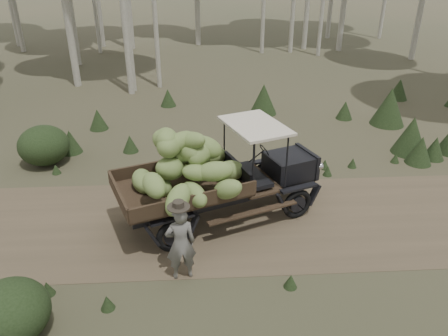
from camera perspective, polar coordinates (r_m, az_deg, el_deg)
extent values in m
plane|color=#473D2B|center=(10.68, 1.20, -7.03)|extent=(120.00, 120.00, 0.00)
cube|color=brown|center=(10.68, 1.20, -7.01)|extent=(70.00, 4.00, 0.01)
cube|color=black|center=(11.16, 8.37, 0.34)|extent=(1.30, 1.27, 0.56)
cube|color=black|center=(11.45, 10.75, 0.87)|extent=(0.46, 0.99, 0.63)
cube|color=black|center=(10.47, 1.78, -0.62)|extent=(0.59, 1.36, 0.56)
cube|color=#38281C|center=(10.04, -5.58, -2.72)|extent=(3.33, 2.75, 0.08)
cube|color=#38281C|center=(10.73, -7.27, 0.37)|extent=(2.69, 1.09, 0.33)
cube|color=#38281C|center=(9.20, -3.70, -4.33)|extent=(2.69, 1.09, 0.33)
cube|color=#38281C|center=(9.66, -13.65, -3.47)|extent=(0.72, 1.74, 0.33)
cube|color=beige|center=(10.18, 4.10, 5.57)|extent=(1.72, 2.04, 0.06)
cube|color=black|center=(10.88, -0.85, -2.41)|extent=(4.42, 1.79, 0.18)
cube|color=black|center=(10.27, 0.90, -4.35)|extent=(4.42, 1.79, 0.18)
torus|color=black|center=(11.97, 5.27, -0.94)|extent=(0.77, 0.41, 0.78)
torus|color=black|center=(10.78, 9.53, -4.65)|extent=(0.77, 0.41, 0.78)
torus|color=black|center=(10.92, -9.40, -4.19)|extent=(0.77, 0.41, 0.78)
torus|color=black|center=(9.60, -6.65, -8.84)|extent=(0.77, 0.41, 0.78)
sphere|color=beige|center=(11.81, 9.85, 2.07)|extent=(0.18, 0.18, 0.18)
sphere|color=beige|center=(11.15, 12.44, 0.23)|extent=(0.18, 0.18, 0.18)
ellipsoid|color=olive|center=(10.88, -1.23, 1.61)|extent=(0.84, 0.75, 0.49)
ellipsoid|color=olive|center=(9.60, -7.06, -0.05)|extent=(0.97, 0.92, 0.72)
ellipsoid|color=olive|center=(9.96, -5.67, 2.88)|extent=(0.93, 0.74, 0.66)
ellipsoid|color=olive|center=(9.46, -6.17, 3.28)|extent=(0.97, 0.73, 0.65)
ellipsoid|color=olive|center=(10.02, -10.53, -1.70)|extent=(0.73, 0.93, 0.55)
ellipsoid|color=olive|center=(9.97, -3.33, 1.43)|extent=(0.86, 0.76, 0.55)
ellipsoid|color=olive|center=(9.55, -4.58, 2.22)|extent=(0.80, 0.79, 0.53)
ellipsoid|color=olive|center=(9.57, -7.56, 3.72)|extent=(0.63, 0.96, 0.64)
ellipsoid|color=olive|center=(10.50, -4.22, 0.58)|extent=(0.91, 1.01, 0.69)
ellipsoid|color=olive|center=(9.12, -9.12, -2.25)|extent=(0.73, 0.90, 0.60)
ellipsoid|color=olive|center=(9.65, -3.13, 2.08)|extent=(0.87, 1.02, 0.63)
ellipsoid|color=olive|center=(9.47, -7.15, 2.90)|extent=(0.70, 0.93, 0.64)
ellipsoid|color=olive|center=(9.36, -3.93, -3.47)|extent=(0.83, 0.95, 0.59)
ellipsoid|color=olive|center=(10.12, -5.71, 1.69)|extent=(0.40, 0.89, 0.43)
ellipsoid|color=olive|center=(9.75, -5.55, 2.19)|extent=(0.88, 0.80, 0.64)
ellipsoid|color=olive|center=(9.50, -4.54, 3.55)|extent=(0.99, 0.91, 0.64)
ellipsoid|color=olive|center=(9.81, -8.43, -2.25)|extent=(0.84, 0.87, 0.54)
ellipsoid|color=olive|center=(9.45, -3.58, -0.60)|extent=(0.74, 0.43, 0.48)
ellipsoid|color=olive|center=(9.71, -2.50, 2.75)|extent=(0.94, 0.51, 0.75)
ellipsoid|color=olive|center=(9.56, -7.41, 3.51)|extent=(0.92, 0.75, 0.67)
ellipsoid|color=olive|center=(10.19, 0.81, -0.38)|extent=(0.91, 0.78, 0.58)
ellipsoid|color=olive|center=(9.44, -1.20, -0.45)|extent=(0.86, 0.48, 0.49)
ellipsoid|color=olive|center=(8.96, -6.05, -4.15)|extent=(0.82, 0.99, 0.77)
ellipsoid|color=olive|center=(9.32, 0.49, -2.78)|extent=(0.93, 0.82, 0.71)
imported|color=#5D5B55|center=(8.65, -5.69, -9.79)|extent=(0.66, 0.50, 1.64)
cylinder|color=#2C271F|center=(8.18, -5.96, -5.08)|extent=(0.51, 0.51, 0.02)
cylinder|color=#2C271F|center=(8.15, -5.97, -4.76)|extent=(0.26, 0.26, 0.13)
ellipsoid|color=#233319|center=(8.45, -26.19, -16.57)|extent=(1.32, 1.32, 1.06)
cone|color=#233319|center=(17.49, 15.50, 7.32)|extent=(0.63, 0.63, 0.70)
cone|color=#233319|center=(15.11, 23.27, 3.97)|extent=(1.10, 1.10, 1.22)
ellipsoid|color=#233319|center=(14.23, -22.49, 2.75)|extent=(1.50, 1.50, 1.20)
cone|color=#233319|center=(14.54, 24.27, 2.15)|extent=(0.79, 0.79, 0.88)
cone|color=#233319|center=(14.84, -19.43, 3.29)|extent=(0.69, 0.69, 0.76)
cone|color=#233319|center=(15.09, 25.84, 2.37)|extent=(0.66, 0.66, 0.73)
cone|color=#233319|center=(16.50, -16.14, 6.14)|extent=(0.68, 0.68, 0.75)
cone|color=#233319|center=(14.42, -12.18, 3.15)|extent=(0.51, 0.51, 0.56)
cone|color=#233319|center=(17.43, 5.18, 8.97)|extent=(1.07, 1.07, 1.19)
cone|color=#233319|center=(20.55, 21.90, 9.54)|extent=(0.80, 0.80, 0.89)
cone|color=#233319|center=(17.31, 20.79, 7.52)|extent=(1.25, 1.25, 1.39)
cone|color=#233319|center=(18.43, -7.33, 9.12)|extent=(0.65, 0.65, 0.72)
cone|color=#233319|center=(13.03, 8.34, 0.16)|extent=(0.27, 0.27, 0.30)
cone|color=#233319|center=(13.02, 13.39, -0.34)|extent=(0.27, 0.27, 0.30)
cone|color=#233319|center=(12.86, -1.02, 0.09)|extent=(0.27, 0.27, 0.30)
cone|color=#233319|center=(14.43, 21.48, 1.23)|extent=(0.27, 0.27, 0.30)
cone|color=#233319|center=(8.89, 8.70, -14.38)|extent=(0.27, 0.27, 0.30)
cone|color=#233319|center=(13.28, 10.64, 0.52)|extent=(0.27, 0.27, 0.30)
cone|color=#233319|center=(9.29, -22.09, -14.33)|extent=(0.27, 0.27, 0.30)
cone|color=#233319|center=(13.39, 13.02, 0.50)|extent=(0.27, 0.27, 0.30)
cone|color=#233319|center=(13.68, -21.11, -0.12)|extent=(0.27, 0.27, 0.30)
cone|color=#233319|center=(13.69, 16.45, 0.67)|extent=(0.27, 0.27, 0.30)
cone|color=#233319|center=(12.91, 10.76, -0.31)|extent=(0.27, 0.27, 0.30)
cone|color=#233319|center=(8.65, -15.02, -16.57)|extent=(0.27, 0.27, 0.30)
cone|color=#233319|center=(12.59, 4.27, -0.62)|extent=(0.27, 0.27, 0.30)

